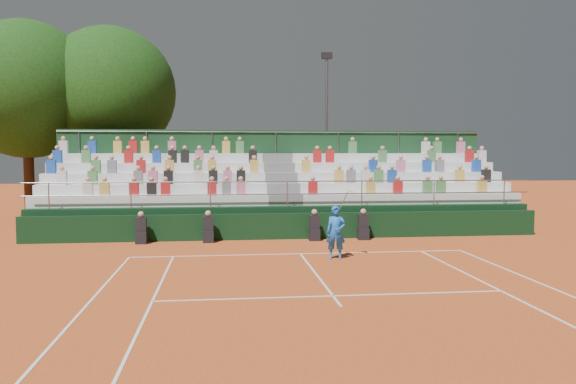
{
  "coord_description": "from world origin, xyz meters",
  "views": [
    {
      "loc": [
        -2.53,
        -18.09,
        3.32
      ],
      "look_at": [
        0.0,
        3.5,
        1.8
      ],
      "focal_mm": 35.0,
      "sensor_mm": 36.0,
      "label": 1
    }
  ],
  "objects": [
    {
      "name": "tree_west",
      "position": [
        -12.19,
        11.39,
        6.45
      ],
      "size": [
        6.83,
        6.83,
        9.88
      ],
      "color": "#331E12",
      "rests_on": "ground"
    },
    {
      "name": "courtside_wall",
      "position": [
        0.0,
        3.2,
        0.5
      ],
      "size": [
        20.0,
        0.15,
        1.0
      ],
      "primitive_type": "cube",
      "color": "black",
      "rests_on": "ground"
    },
    {
      "name": "grandstand",
      "position": [
        -0.02,
        6.44,
        1.08
      ],
      "size": [
        20.0,
        5.2,
        4.4
      ],
      "color": "black",
      "rests_on": "ground"
    },
    {
      "name": "tree_east",
      "position": [
        -8.29,
        12.12,
        6.43
      ],
      "size": [
        6.75,
        6.75,
        9.82
      ],
      "color": "#331E12",
      "rests_on": "ground"
    },
    {
      "name": "floodlight_mast",
      "position": [
        3.35,
        13.35,
        5.16
      ],
      "size": [
        0.6,
        0.25,
        8.94
      ],
      "color": "gray",
      "rests_on": "ground"
    },
    {
      "name": "ground",
      "position": [
        0.0,
        0.0,
        0.0
      ],
      "size": [
        90.0,
        90.0,
        0.0
      ],
      "primitive_type": "plane",
      "color": "#C75321",
      "rests_on": "ground"
    },
    {
      "name": "tennis_player",
      "position": [
        0.99,
        -0.98,
        0.84
      ],
      "size": [
        0.87,
        0.52,
        2.22
      ],
      "color": "blue",
      "rests_on": "ground"
    },
    {
      "name": "line_officials",
      "position": [
        -1.21,
        2.75,
        0.48
      ],
      "size": [
        8.71,
        0.4,
        1.19
      ],
      "color": "black",
      "rests_on": "ground"
    }
  ]
}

